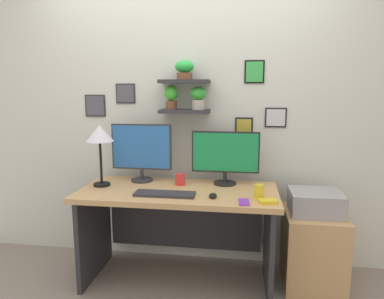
% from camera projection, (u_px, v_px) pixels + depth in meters
% --- Properties ---
extents(ground_plane, '(8.00, 8.00, 0.00)m').
position_uv_depth(ground_plane, '(179.00, 280.00, 2.81)').
color(ground_plane, gray).
extents(back_wall_assembly, '(4.40, 0.24, 2.70)m').
position_uv_depth(back_wall_assembly, '(187.00, 107.00, 3.00)').
color(back_wall_assembly, silver).
rests_on(back_wall_assembly, ground).
extents(desk, '(1.51, 0.68, 0.75)m').
position_uv_depth(desk, '(180.00, 214.00, 2.77)').
color(desk, tan).
rests_on(desk, ground).
extents(monitor_left, '(0.50, 0.18, 0.48)m').
position_uv_depth(monitor_left, '(142.00, 150.00, 2.90)').
color(monitor_left, '#2D2D33').
rests_on(monitor_left, desk).
extents(monitor_right, '(0.54, 0.18, 0.43)m').
position_uv_depth(monitor_right, '(225.00, 155.00, 2.80)').
color(monitor_right, black).
rests_on(monitor_right, desk).
extents(keyboard, '(0.44, 0.14, 0.02)m').
position_uv_depth(keyboard, '(165.00, 194.00, 2.54)').
color(keyboard, '#2D2D33').
rests_on(keyboard, desk).
extents(computer_mouse, '(0.06, 0.09, 0.03)m').
position_uv_depth(computer_mouse, '(213.00, 196.00, 2.48)').
color(computer_mouse, black).
rests_on(computer_mouse, desk).
extents(desk_lamp, '(0.22, 0.22, 0.48)m').
position_uv_depth(desk_lamp, '(100.00, 137.00, 2.72)').
color(desk_lamp, black).
rests_on(desk_lamp, desk).
extents(cell_phone, '(0.08, 0.14, 0.01)m').
position_uv_depth(cell_phone, '(244.00, 202.00, 2.37)').
color(cell_phone, purple).
rests_on(cell_phone, desk).
extents(coffee_mug, '(0.08, 0.08, 0.09)m').
position_uv_depth(coffee_mug, '(180.00, 179.00, 2.81)').
color(coffee_mug, red).
rests_on(coffee_mug, desk).
extents(pen_cup, '(0.07, 0.07, 0.10)m').
position_uv_depth(pen_cup, '(259.00, 191.00, 2.46)').
color(pen_cup, yellow).
rests_on(pen_cup, desk).
extents(scissors_tray, '(0.14, 0.11, 0.02)m').
position_uv_depth(scissors_tray, '(268.00, 201.00, 2.37)').
color(scissors_tray, yellow).
rests_on(scissors_tray, desk).
extents(drawer_cabinet, '(0.44, 0.50, 0.58)m').
position_uv_depth(drawer_cabinet, '(313.00, 248.00, 2.72)').
color(drawer_cabinet, tan).
rests_on(drawer_cabinet, ground).
extents(printer, '(0.38, 0.34, 0.17)m').
position_uv_depth(printer, '(315.00, 202.00, 2.66)').
color(printer, '#9E9EA3').
rests_on(printer, drawer_cabinet).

